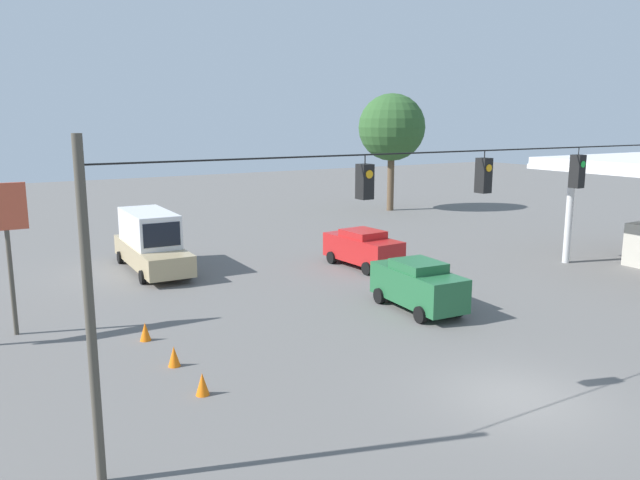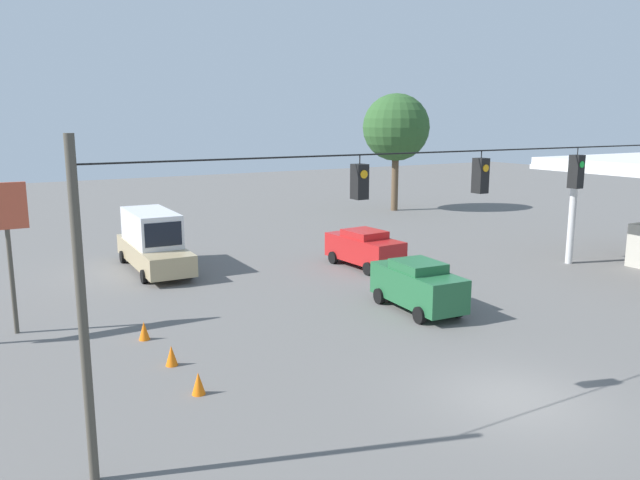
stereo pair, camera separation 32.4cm
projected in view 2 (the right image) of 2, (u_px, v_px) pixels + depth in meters
ground_plane at (515, 399)px, 16.82m from camera, size 140.00×140.00×0.00m
overhead_signal_span at (480, 225)px, 17.44m from camera, size 21.34×0.38×7.18m
sedan_green_crossing_near at (417, 285)px, 24.49m from camera, size 2.19×4.46×1.98m
sedan_red_oncoming_far at (364, 248)px, 31.71m from camera, size 2.21×4.66×1.90m
box_truck_tan_withflow_far at (153, 241)px, 31.13m from camera, size 2.55×7.38×2.94m
traffic_cone_nearest at (198, 383)px, 17.07m from camera, size 0.38×0.38×0.64m
traffic_cone_second at (172, 356)px, 19.07m from camera, size 0.38×0.38×0.64m
traffic_cone_third at (144, 331)px, 21.30m from camera, size 0.38×0.38×0.64m
tree_horizon_left at (396, 128)px, 50.37m from camera, size 5.41×5.41×9.49m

